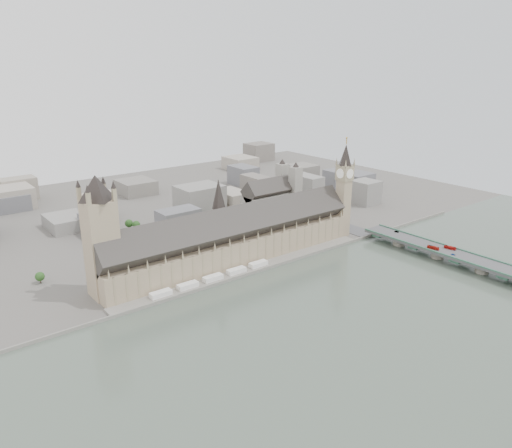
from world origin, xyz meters
TOP-DOWN VIEW (x-y plane):
  - ground at (0.00, 0.00)m, footprint 900.00×900.00m
  - river_thames at (0.00, -165.00)m, footprint 600.00×600.00m
  - embankment_wall at (0.00, -15.00)m, footprint 600.00×1.50m
  - river_terrace at (0.00, -7.50)m, footprint 270.00×15.00m
  - terrace_tents at (-40.00, -7.00)m, footprint 118.00×7.00m
  - palace_of_westminster at (0.00, 19.70)m, footprint 265.00×40.73m
  - elizabeth_tower at (138.00, 8.00)m, footprint 17.00×17.00m
  - victoria_tower at (-122.00, 26.00)m, footprint 30.00×30.00m
  - central_tower at (-10.00, 26.00)m, footprint 13.00×13.00m
  - westminster_bridge at (162.00, -87.50)m, footprint 25.00×325.00m
  - bridge_parapets at (162.00, -132.00)m, footprint 25.00×235.00m
  - westminster_abbey at (110.92, 95.00)m, footprint 68.00×36.00m
  - city_skyline_inland at (0.00, 245.00)m, footprint 720.00×360.00m
  - park_trees at (-10.00, 60.00)m, footprint 110.00×30.00m
  - red_bus_north at (155.29, -93.37)m, footprint 4.75×11.58m
  - red_bus_south at (168.13, -103.29)m, footprint 4.78×11.49m
  - car_blue at (156.74, -113.66)m, footprint 2.57×4.09m
  - car_silver at (168.75, -41.06)m, footprint 3.18×4.77m

SIDE VIEW (x-z plane):
  - ground at x=0.00m, z-range 0.00..0.00m
  - river_thames at x=0.00m, z-range 0.00..0.00m
  - river_terrace at x=0.00m, z-range 0.00..2.00m
  - embankment_wall at x=0.00m, z-range 0.00..3.00m
  - terrace_tents at x=-40.00m, z-range 2.00..6.00m
  - westminster_bridge at x=162.00m, z-range 0.00..10.25m
  - park_trees at x=-10.00m, z-range 0.00..15.00m
  - bridge_parapets at x=162.00m, z-range 10.25..11.40m
  - car_blue at x=156.74m, z-range 10.25..11.55m
  - car_silver at x=168.75m, z-range 10.25..11.74m
  - red_bus_south at x=168.13m, z-range 10.25..13.37m
  - red_bus_north at x=155.29m, z-range 10.25..13.39m
  - city_skyline_inland at x=0.00m, z-range 0.00..38.00m
  - palace_of_westminster at x=0.00m, z-range -5.02..50.43m
  - westminster_abbey at x=110.92m, z-range -6.92..57.08m
  - victoria_tower at x=-122.00m, z-range 5.20..105.20m
  - central_tower at x=-10.00m, z-range 33.92..81.92m
  - elizabeth_tower at x=138.00m, z-range 4.34..111.84m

